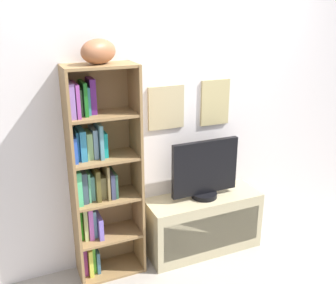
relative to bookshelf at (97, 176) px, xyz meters
name	(u,v)px	position (x,y,z in m)	size (l,w,h in m)	color
back_wall	(171,116)	(0.67, 0.14, 0.36)	(4.80, 0.08, 2.39)	silver
bookshelf	(97,176)	(0.00, 0.00, 0.00)	(0.51, 0.29, 1.67)	olive
football	(98,52)	(0.06, -0.03, 0.92)	(0.28, 0.17, 0.17)	#935838
tv_stand	(203,223)	(0.89, -0.07, -0.58)	(0.99, 0.35, 0.51)	tan
television	(205,171)	(0.89, -0.07, -0.08)	(0.59, 0.22, 0.50)	black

